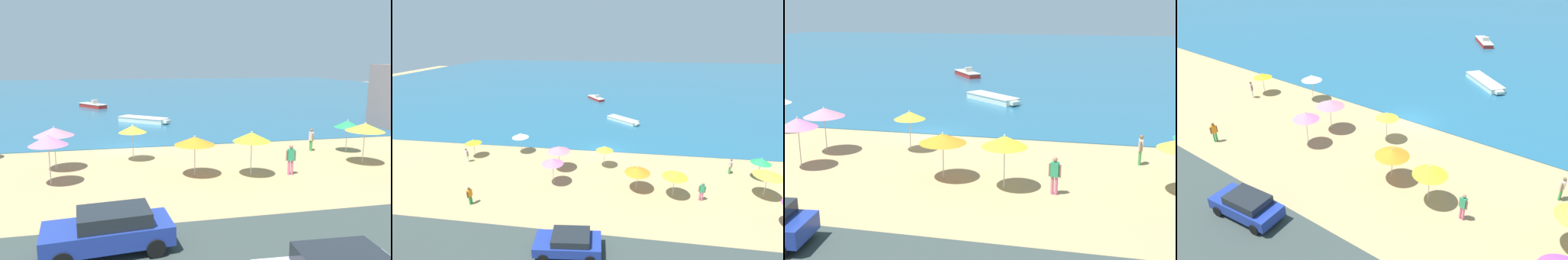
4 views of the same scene
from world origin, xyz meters
The scene contains 18 objects.
ground_plane centered at (0.00, 0.00, 0.00)m, with size 160.00×160.00×0.00m, color tan.
sea centered at (0.00, 55.00, 0.03)m, with size 150.00×110.00×0.05m, color #225B79.
beach_umbrella_0 centered at (-4.38, -7.85, 2.40)m, with size 1.99×1.99×2.73m.
beach_umbrella_1 centered at (-4.52, -5.04, 2.35)m, with size 2.28×2.28×2.66m.
beach_umbrella_2 centered at (6.40, -8.51, 2.27)m, with size 2.10×2.10×2.59m.
beach_umbrella_3 centered at (3.31, -7.86, 2.04)m, with size 2.27×2.27×2.34m.
beach_umbrella_5 centered at (-14.95, -3.31, 1.86)m, with size 1.82×1.82×2.13m.
beach_umbrella_6 centered at (15.09, -4.36, 2.02)m, with size 1.77×1.77×2.34m.
beach_umbrella_7 centered at (0.08, -3.73, 2.10)m, with size 1.79×1.79×2.40m.
beach_umbrella_8 centered at (-10.00, -1.52, 2.18)m, with size 1.93×1.93×2.49m.
beach_umbrella_9 centered at (14.18, -7.54, 2.37)m, with size 2.32×2.32×2.69m.
bather_0 centered at (-15.07, -4.70, 0.90)m, with size 0.55×0.32×1.62m.
bather_1 centered at (-10.44, -11.82, 0.90)m, with size 0.29×0.56×1.60m.
bather_2 centered at (12.80, -3.53, 0.92)m, with size 0.25×0.57×1.64m.
bather_3 centered at (8.71, -8.72, 0.98)m, with size 0.56×0.28×1.75m.
parked_car_2 centered at (-1.27, -15.82, 0.84)m, with size 4.42×2.27×1.47m.
skiff_nearshore centered at (1.91, 11.73, 0.33)m, with size 5.29×4.64×0.55m.
skiff_offshore centered at (-4.05, 26.29, 0.36)m, with size 3.98×4.88×1.09m.
Camera 2 is at (1.74, -28.69, 13.38)m, focal length 24.00 mm.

